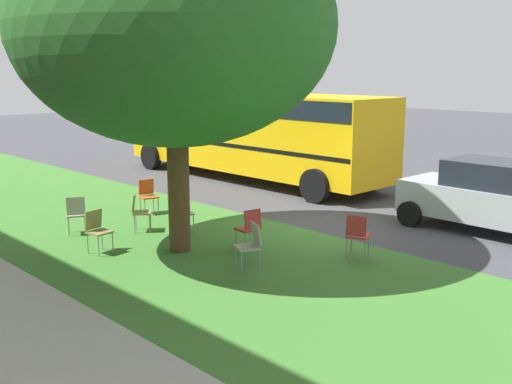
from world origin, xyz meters
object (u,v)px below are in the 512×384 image
(chair_4, at_px, (357,233))
(chair_5, at_px, (181,210))
(chair_0, at_px, (250,226))
(chair_2, at_px, (139,209))
(school_bus, at_px, (249,127))
(chair_6, at_px, (251,243))
(street_tree, at_px, (174,27))
(chair_3, at_px, (148,194))
(chair_7, at_px, (76,212))
(chair_1, at_px, (97,228))
(parked_car, at_px, (487,195))

(chair_4, relative_size, chair_5, 1.00)
(chair_0, distance_m, chair_4, 2.18)
(chair_0, xyz_separation_m, chair_2, (2.86, 0.80, 0.00))
(chair_4, relative_size, school_bus, 0.08)
(school_bus, bearing_deg, chair_0, 136.67)
(chair_6, bearing_deg, street_tree, 6.53)
(chair_4, bearing_deg, chair_0, 32.15)
(chair_3, bearing_deg, chair_4, -172.45)
(street_tree, distance_m, chair_3, 5.26)
(chair_4, xyz_separation_m, chair_7, (5.44, 3.13, 0.00))
(chair_7, bearing_deg, chair_1, 167.21)
(chair_4, xyz_separation_m, parked_car, (-0.80, -3.78, 0.32))
(chair_4, bearing_deg, chair_1, 41.86)
(chair_0, xyz_separation_m, chair_6, (-0.89, 0.81, 0.00))
(chair_5, bearing_deg, chair_3, -13.97)
(chair_2, relative_size, school_bus, 0.08)
(street_tree, relative_size, chair_1, 7.70)
(chair_1, height_order, school_bus, school_bus)
(parked_car, bearing_deg, chair_4, 77.99)
(chair_2, relative_size, chair_3, 1.00)
(chair_7, bearing_deg, chair_4, -150.11)
(chair_1, relative_size, chair_5, 1.00)
(chair_6, xyz_separation_m, school_bus, (6.91, -6.49, 1.24))
(chair_4, bearing_deg, chair_6, 64.02)
(chair_3, distance_m, school_bus, 5.76)
(chair_2, xyz_separation_m, chair_5, (-0.74, -0.63, 0.00))
(chair_1, height_order, chair_7, same)
(chair_3, xyz_separation_m, school_bus, (1.81, -5.32, 1.24))
(street_tree, relative_size, parked_car, 1.83)
(chair_0, xyz_separation_m, chair_5, (2.12, 0.16, 0.00))
(parked_car, bearing_deg, chair_2, 46.17)
(chair_3, relative_size, chair_5, 1.00)
(chair_6, bearing_deg, chair_7, 14.49)
(chair_0, xyz_separation_m, chair_3, (4.21, -0.36, 0.00))
(chair_1, height_order, chair_3, same)
(chair_4, relative_size, chair_7, 1.00)
(parked_car, bearing_deg, chair_7, 47.88)
(chair_2, height_order, school_bus, school_bus)
(chair_5, xyz_separation_m, chair_7, (1.48, 1.81, 0.00))
(chair_5, bearing_deg, chair_4, -161.55)
(chair_0, height_order, chair_4, same)
(street_tree, distance_m, chair_1, 4.27)
(street_tree, xyz_separation_m, parked_car, (-3.66, -5.97, -3.62))
(chair_2, bearing_deg, chair_7, 57.73)
(chair_0, xyz_separation_m, chair_1, (2.04, 2.32, 0.00))
(chair_4, bearing_deg, chair_7, 29.89)
(chair_3, xyz_separation_m, chair_4, (-6.05, -0.80, 0.00))
(chair_2, distance_m, chair_3, 1.78)
(street_tree, xyz_separation_m, chair_2, (1.85, -0.23, -3.94))
(chair_7, distance_m, parked_car, 9.32)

